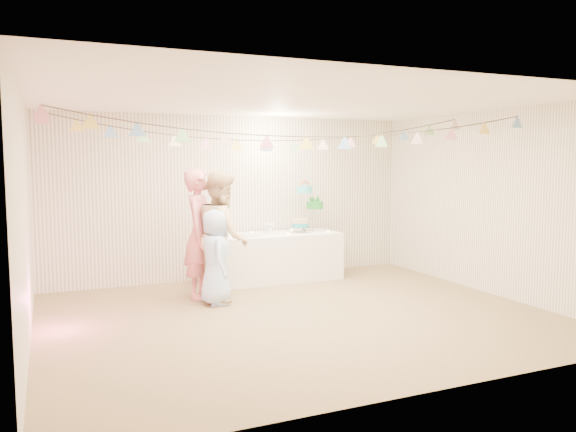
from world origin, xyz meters
name	(u,v)px	position (x,y,z in m)	size (l,w,h in m)	color
floor	(299,316)	(0.00, 0.00, 0.00)	(6.00, 6.00, 0.00)	olive
ceiling	(299,101)	(0.00, 0.00, 2.60)	(6.00, 6.00, 0.00)	white
back_wall	(235,198)	(0.00, 2.50, 1.30)	(6.00, 6.00, 0.00)	white
front_wall	(429,236)	(0.00, -2.50, 1.30)	(6.00, 6.00, 0.00)	white
left_wall	(24,221)	(-3.00, 0.00, 1.30)	(5.00, 5.00, 0.00)	white
right_wall	(492,203)	(3.00, 0.00, 1.30)	(5.00, 5.00, 0.00)	white
table	(277,257)	(0.54, 2.04, 0.37)	(1.99, 0.79, 0.75)	white
cake_stand	(307,208)	(1.09, 2.09, 1.14)	(0.69, 0.41, 0.77)	silver
cake_bottom	(300,227)	(0.94, 2.03, 0.84)	(0.31, 0.31, 0.15)	teal
cake_middle	(315,209)	(1.27, 2.18, 1.11)	(0.27, 0.27, 0.22)	#1E892A
cake_top_tier	(304,193)	(1.03, 2.06, 1.38)	(0.25, 0.25, 0.19)	#3DB9C1
platter	(249,235)	(0.05, 1.99, 0.76)	(0.35, 0.35, 0.02)	white
posy	(270,228)	(0.44, 2.09, 0.83)	(0.15, 0.15, 0.17)	white
person_adult_a	(200,234)	(-0.86, 1.39, 0.89)	(0.65, 0.43, 1.79)	#DD7479
person_adult_b	(222,236)	(-0.61, 1.18, 0.88)	(0.85, 0.66, 1.75)	#D9B586
person_child	(216,257)	(-0.77, 0.96, 0.63)	(0.62, 0.40, 1.27)	#B4D4FF
bunting_back	(266,127)	(0.00, 1.10, 2.35)	(5.60, 1.10, 0.40)	pink
bunting_front	(306,124)	(0.00, -0.20, 2.32)	(5.60, 0.90, 0.36)	#72A5E5
tealight_0	(231,236)	(-0.26, 1.89, 0.76)	(0.04, 0.04, 0.03)	#FFD88C
tealight_1	(252,232)	(0.19, 2.22, 0.76)	(0.04, 0.04, 0.03)	#FFD88C
tealight_2	(288,234)	(0.64, 1.82, 0.76)	(0.04, 0.04, 0.03)	#FFD88C
tealight_3	(292,230)	(0.89, 2.26, 0.76)	(0.04, 0.04, 0.03)	#FFD88C
tealight_4	(328,231)	(1.36, 1.86, 0.76)	(0.04, 0.04, 0.03)	#FFD88C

